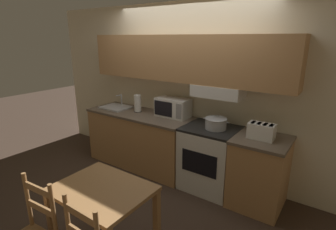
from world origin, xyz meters
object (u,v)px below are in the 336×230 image
object	(u,v)px
stove_range	(210,158)
dining_table	(103,200)
microwave	(173,107)
paper_towel_roll	(138,103)
cooking_pot	(216,123)
sink_basin	(116,107)
toaster	(261,131)

from	to	relation	value
stove_range	dining_table	world-z (taller)	stove_range
microwave	paper_towel_roll	size ratio (longest dim) A/B	1.86
cooking_pot	paper_towel_roll	bearing A→B (deg)	178.17
sink_basin	microwave	bearing A→B (deg)	7.74
cooking_pot	toaster	distance (m)	0.59
stove_range	sink_basin	xyz separation A→B (m)	(-1.79, -0.01, 0.46)
stove_range	paper_towel_roll	xyz separation A→B (m)	(-1.33, 0.04, 0.58)
paper_towel_roll	sink_basin	bearing A→B (deg)	-174.33
stove_range	microwave	bearing A→B (deg)	168.97
toaster	paper_towel_roll	xyz separation A→B (m)	(-1.98, 0.06, 0.04)
stove_range	dining_table	distance (m)	1.71
stove_range	microwave	distance (m)	0.93
sink_basin	dining_table	bearing A→B (deg)	-47.67
microwave	paper_towel_roll	distance (m)	0.62
dining_table	stove_range	bearing A→B (deg)	80.96
microwave	stove_range	bearing A→B (deg)	-11.03
sink_basin	cooking_pot	bearing A→B (deg)	0.03
cooking_pot	paper_towel_roll	world-z (taller)	paper_towel_roll
microwave	toaster	distance (m)	1.38
cooking_pot	sink_basin	distance (m)	1.85
toaster	sink_basin	xyz separation A→B (m)	(-2.44, 0.01, -0.08)
sink_basin	paper_towel_roll	world-z (taller)	paper_towel_roll
toaster	microwave	bearing A→B (deg)	173.37
microwave	toaster	size ratio (longest dim) A/B	1.64
stove_range	paper_towel_roll	bearing A→B (deg)	178.35
microwave	sink_basin	distance (m)	1.09
cooking_pot	microwave	distance (m)	0.79
stove_range	toaster	size ratio (longest dim) A/B	2.85
paper_towel_roll	microwave	bearing A→B (deg)	9.27
cooking_pot	paper_towel_roll	xyz separation A→B (m)	(-1.39, 0.04, 0.06)
microwave	paper_towel_roll	bearing A→B (deg)	-170.73
stove_range	dining_table	xyz separation A→B (m)	(-0.27, -1.68, 0.17)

